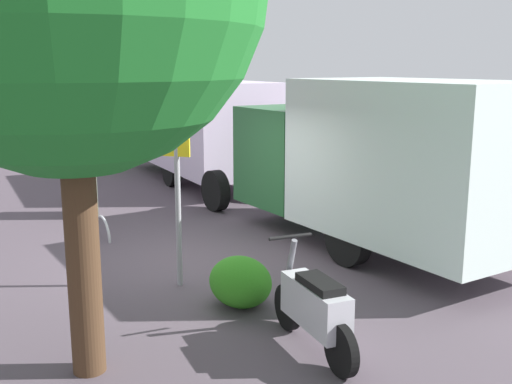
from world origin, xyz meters
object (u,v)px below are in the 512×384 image
(box_truck_near, at_px, (372,157))
(utility_cabinet, at_px, (83,186))
(bike_rack_hoop, at_px, (103,238))
(box_truck_far, at_px, (196,124))
(motorcycle, at_px, (314,308))
(stop_sign, at_px, (176,143))

(box_truck_near, bearing_deg, utility_cabinet, 35.34)
(box_truck_near, height_order, utility_cabinet, box_truck_near)
(bike_rack_hoop, bearing_deg, box_truck_far, -39.06)
(box_truck_far, xyz_separation_m, utility_cabinet, (-2.79, 3.72, -0.92))
(motorcycle, height_order, stop_sign, stop_sign)
(motorcycle, height_order, utility_cabinet, utility_cabinet)
(motorcycle, relative_size, utility_cabinet, 1.44)
(box_truck_far, bearing_deg, motorcycle, 165.21)
(stop_sign, bearing_deg, box_truck_far, -23.94)
(box_truck_near, relative_size, motorcycle, 4.07)
(box_truck_far, relative_size, motorcycle, 4.48)
(box_truck_far, relative_size, utility_cabinet, 6.44)
(utility_cabinet, height_order, bike_rack_hoop, utility_cabinet)
(box_truck_near, xyz_separation_m, bike_rack_hoop, (2.80, 4.00, -1.61))
(bike_rack_hoop, bearing_deg, stop_sign, -172.61)
(box_truck_near, xyz_separation_m, stop_sign, (-0.20, 3.61, 0.48))
(utility_cabinet, distance_m, bike_rack_hoop, 2.00)
(motorcycle, bearing_deg, stop_sign, 16.70)
(box_truck_far, xyz_separation_m, stop_sign, (-7.68, 3.41, 0.54))
(box_truck_near, height_order, box_truck_far, box_truck_near)
(box_truck_far, relative_size, stop_sign, 2.58)
(box_truck_near, height_order, stop_sign, stop_sign)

